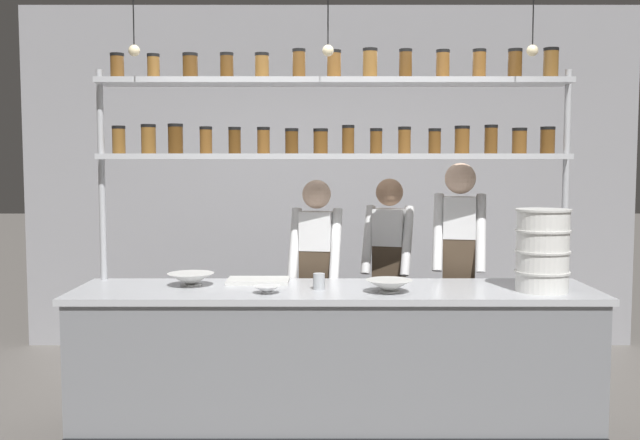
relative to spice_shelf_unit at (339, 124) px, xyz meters
The scene contains 14 objects.
ground_plane 1.98m from the spice_shelf_unit, 92.28° to the right, with size 40.00×40.00×0.00m, color slate.
back_wall 1.94m from the spice_shelf_unit, 90.40° to the left, with size 5.63×0.12×3.12m, color #939399.
prep_counter 1.53m from the spice_shelf_unit, 92.26° to the right, with size 3.23×0.76×0.92m.
spice_shelf_unit is the anchor object (origin of this frame).
chef_left 1.09m from the spice_shelf_unit, 118.23° to the left, with size 0.40×0.32×1.58m.
chef_center 1.23m from the spice_shelf_unit, 50.99° to the left, with size 0.41×0.34×1.58m.
chef_right 1.32m from the spice_shelf_unit, 15.03° to the left, with size 0.40×0.33×1.70m.
container_stack 1.53m from the spice_shelf_unit, 19.53° to the right, with size 0.33×0.33×0.50m.
cutting_board 1.14m from the spice_shelf_unit, 166.94° to the right, with size 0.40×0.26×0.02m.
prep_bowl_near_left 1.21m from the spice_shelf_unit, 129.51° to the right, with size 0.16×0.16×0.05m.
prep_bowl_center_front 1.38m from the spice_shelf_unit, 165.03° to the right, with size 0.30×0.30×0.08m.
prep_bowl_center_back 1.15m from the spice_shelf_unit, 57.26° to the right, with size 0.28×0.28×0.08m.
serving_cup_front 1.06m from the spice_shelf_unit, 106.34° to the right, with size 0.07×0.07×0.10m.
pendant_light_row 0.57m from the spice_shelf_unit, 96.01° to the right, with size 2.48×0.07×0.73m.
Camera 1 is at (-0.09, -4.38, 1.69)m, focal length 40.00 mm.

